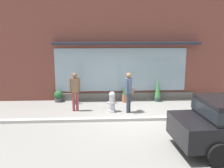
{
  "coord_description": "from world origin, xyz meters",
  "views": [
    {
      "loc": [
        -1.48,
        -10.01,
        3.56
      ],
      "look_at": [
        -0.83,
        1.2,
        1.2
      ],
      "focal_mm": 41.77,
      "sensor_mm": 36.0,
      "label": 1
    }
  ],
  "objects": [
    {
      "name": "pedestrian_with_handbag",
      "position": [
        -0.12,
        0.85,
        1.02
      ],
      "size": [
        0.44,
        0.54,
        1.76
      ],
      "rotation": [
        0.0,
        0.0,
        0.98
      ],
      "color": "#333847",
      "rests_on": "ground_plane"
    },
    {
      "name": "curb_strip",
      "position": [
        0.0,
        -0.2,
        0.06
      ],
      "size": [
        14.0,
        0.24,
        0.12
      ],
      "primitive_type": "cube",
      "color": "#B2B2AD",
      "rests_on": "ground_plane"
    },
    {
      "name": "storefront",
      "position": [
        -0.0,
        3.19,
        2.56
      ],
      "size": [
        14.0,
        0.81,
        5.23
      ],
      "color": "brown",
      "rests_on": "ground_plane"
    },
    {
      "name": "potted_plant_by_entrance",
      "position": [
        -2.55,
        2.3,
        0.5
      ],
      "size": [
        0.25,
        0.25,
        1.03
      ],
      "color": "#4C4C51",
      "rests_on": "ground_plane"
    },
    {
      "name": "potted_plant_trailing_edge",
      "position": [
        1.55,
        2.55,
        0.6
      ],
      "size": [
        0.33,
        0.33,
        1.25
      ],
      "color": "#33473D",
      "rests_on": "ground_plane"
    },
    {
      "name": "pedestrian_passerby",
      "position": [
        -2.46,
        1.19,
        1.01
      ],
      "size": [
        0.48,
        0.24,
        1.72
      ],
      "rotation": [
        0.0,
        0.0,
        3.26
      ],
      "color": "#8E333D",
      "rests_on": "ground_plane"
    },
    {
      "name": "ground_plane",
      "position": [
        0.0,
        0.0,
        0.0
      ],
      "size": [
        60.0,
        60.0,
        0.0
      ],
      "primitive_type": "plane",
      "color": "gray"
    },
    {
      "name": "potted_plant_window_right",
      "position": [
        -0.1,
        2.51,
        0.43
      ],
      "size": [
        0.32,
        0.32,
        0.9
      ],
      "color": "#9E6042",
      "rests_on": "ground_plane"
    },
    {
      "name": "fire_hydrant",
      "position": [
        -0.84,
        0.99,
        0.46
      ],
      "size": [
        0.42,
        0.39,
        0.91
      ],
      "color": "#B2B2B7",
      "rests_on": "ground_plane"
    },
    {
      "name": "potted_plant_near_hydrant",
      "position": [
        -3.44,
        2.76,
        0.28
      ],
      "size": [
        0.42,
        0.42,
        0.56
      ],
      "color": "#4C4C51",
      "rests_on": "ground_plane"
    }
  ]
}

